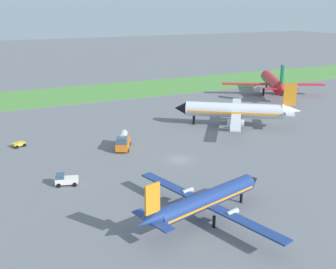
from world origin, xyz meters
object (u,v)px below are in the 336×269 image
at_px(airplane_foreground_turboprop, 205,200).
at_px(fuel_truck_near_gate, 123,141).
at_px(baggage_cart_midfield, 19,144).
at_px(airplane_parked_jet_far, 273,82).
at_px(pushback_tug_by_runway, 66,180).
at_px(airplane_midfield_jet, 236,111).

bearing_deg(airplane_foreground_turboprop, fuel_truck_near_gate, 75.41).
relative_size(fuel_truck_near_gate, baggage_cart_midfield, 2.40).
bearing_deg(airplane_foreground_turboprop, baggage_cart_midfield, 99.23).
distance_m(airplane_parked_jet_far, airplane_foreground_turboprop, 86.15).
height_order(airplane_parked_jet_far, airplane_foreground_turboprop, airplane_parked_jet_far).
bearing_deg(baggage_cart_midfield, pushback_tug_by_runway, 78.41).
xyz_separation_m(airplane_midfield_jet, pushback_tug_by_runway, (-44.13, -16.71, -2.96)).
bearing_deg(baggage_cart_midfield, airplane_foreground_turboprop, 91.45).
distance_m(fuel_truck_near_gate, pushback_tug_by_runway, 19.22).
distance_m(airplane_midfield_jet, pushback_tug_by_runway, 47.28).
bearing_deg(pushback_tug_by_runway, baggage_cart_midfield, -62.11).
height_order(baggage_cart_midfield, pushback_tug_by_runway, pushback_tug_by_runway).
bearing_deg(airplane_parked_jet_far, airplane_foreground_turboprop, 164.05).
bearing_deg(fuel_truck_near_gate, baggage_cart_midfield, -93.35).
distance_m(airplane_parked_jet_far, baggage_cart_midfield, 82.25).
relative_size(airplane_foreground_turboprop, pushback_tug_by_runway, 6.50).
height_order(airplane_parked_jet_far, pushback_tug_by_runway, airplane_parked_jet_far).
relative_size(airplane_foreground_turboprop, fuel_truck_near_gate, 3.73).
bearing_deg(airplane_foreground_turboprop, pushback_tug_by_runway, 111.84).
xyz_separation_m(baggage_cart_midfield, pushback_tug_by_runway, (4.76, -23.11, 0.34)).
distance_m(baggage_cart_midfield, pushback_tug_by_runway, 23.59).
distance_m(airplane_parked_jet_far, airplane_midfield_jet, 40.05).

